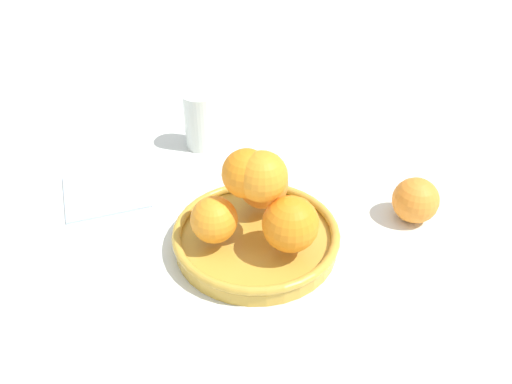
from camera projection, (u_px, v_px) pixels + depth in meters
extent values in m
plane|color=silver|center=(256.00, 245.00, 0.74)|extent=(4.00, 4.00, 0.00)
cylinder|color=gold|center=(256.00, 240.00, 0.73)|extent=(0.24, 0.24, 0.02)
torus|color=gold|center=(256.00, 232.00, 0.72)|extent=(0.24, 0.24, 0.01)
sphere|color=orange|center=(292.00, 223.00, 0.67)|extent=(0.08, 0.08, 0.08)
sphere|color=orange|center=(263.00, 184.00, 0.74)|extent=(0.08, 0.08, 0.08)
sphere|color=orange|center=(214.00, 220.00, 0.68)|extent=(0.07, 0.07, 0.07)
sphere|color=orange|center=(247.00, 173.00, 0.66)|extent=(0.07, 0.07, 0.07)
sphere|color=orange|center=(263.00, 176.00, 0.66)|extent=(0.07, 0.07, 0.07)
sphere|color=orange|center=(415.00, 200.00, 0.77)|extent=(0.07, 0.07, 0.07)
cylinder|color=silver|center=(201.00, 121.00, 0.94)|extent=(0.06, 0.06, 0.11)
cube|color=silver|center=(106.00, 191.00, 0.84)|extent=(0.18, 0.18, 0.01)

